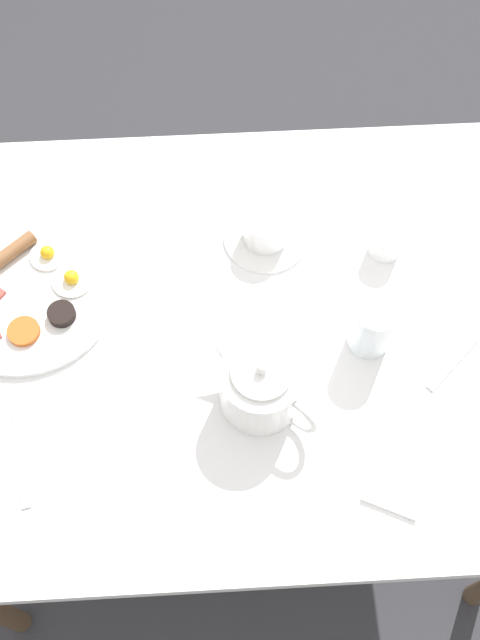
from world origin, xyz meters
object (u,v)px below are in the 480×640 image
(knife_by_plate, at_px, (20,448))
(water_glass_tall, at_px, (373,326))
(breakfast_plate, at_px, (28,293))
(napkin_folded, at_px, (402,466))
(creamer_jug, at_px, (387,240))
(teapot_near, at_px, (261,386))
(fork_by_plate, at_px, (461,353))
(teacup_with_saucer_left, at_px, (266,230))

(knife_by_plate, bearing_deg, water_glass_tall, -74.59)
(breakfast_plate, distance_m, napkin_folded, 0.69)
(creamer_jug, bearing_deg, teapot_near, 138.80)
(water_glass_tall, height_order, fork_by_plate, water_glass_tall)
(knife_by_plate, bearing_deg, breakfast_plate, 1.26)
(teacup_with_saucer_left, xyz_separation_m, knife_by_plate, (-0.37, 0.41, -0.02))
(creamer_jug, bearing_deg, breakfast_plate, 95.40)
(teacup_with_saucer_left, distance_m, water_glass_tall, 0.27)
(breakfast_plate, distance_m, teapot_near, 0.45)
(knife_by_plate, bearing_deg, napkin_folded, -95.99)
(breakfast_plate, height_order, creamer_jug, creamer_jug)
(teapot_near, relative_size, fork_by_plate, 1.22)
(breakfast_plate, relative_size, teapot_near, 1.82)
(teacup_with_saucer_left, distance_m, creamer_jug, 0.21)
(napkin_folded, distance_m, knife_by_plate, 0.60)
(water_glass_tall, distance_m, knife_by_plate, 0.59)
(breakfast_plate, bearing_deg, fork_by_plate, -101.87)
(teapot_near, relative_size, napkin_folded, 1.00)
(teapot_near, bearing_deg, knife_by_plate, 53.05)
(creamer_jug, bearing_deg, fork_by_plate, -154.90)
(teacup_with_saucer_left, distance_m, knife_by_plate, 0.56)
(teacup_with_saucer_left, bearing_deg, breakfast_plate, 102.84)
(teacup_with_saucer_left, relative_size, knife_by_plate, 0.79)
(teapot_near, distance_m, napkin_folded, 0.25)
(fork_by_plate, bearing_deg, napkin_folded, 145.29)
(teacup_with_saucer_left, height_order, fork_by_plate, teacup_with_saucer_left)
(breakfast_plate, xyz_separation_m, teacup_with_saucer_left, (0.10, -0.42, 0.02))
(teapot_near, height_order, napkin_folded, teapot_near)
(teapot_near, bearing_deg, breakfast_plate, 14.81)
(napkin_folded, height_order, fork_by_plate, napkin_folded)
(water_glass_tall, distance_m, napkin_folded, 0.23)
(breakfast_plate, relative_size, fork_by_plate, 2.23)
(napkin_folded, bearing_deg, fork_by_plate, -34.71)
(teacup_with_saucer_left, bearing_deg, water_glass_tall, -143.91)
(breakfast_plate, xyz_separation_m, napkin_folded, (-0.34, -0.60, -0.00))
(water_glass_tall, relative_size, fork_by_plate, 0.76)
(water_glass_tall, distance_m, creamer_jug, 0.19)
(teacup_with_saucer_left, bearing_deg, teapot_near, 174.45)
(creamer_jug, bearing_deg, napkin_folded, 175.76)
(water_glass_tall, height_order, knife_by_plate, water_glass_tall)
(breakfast_plate, bearing_deg, water_glass_tall, -101.81)
(teapot_near, bearing_deg, teacup_with_saucer_left, -51.74)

